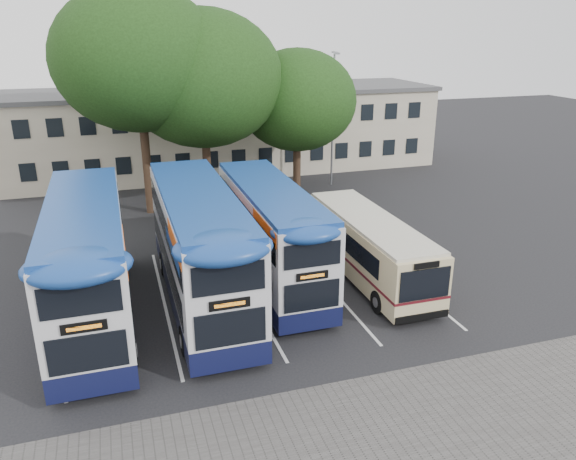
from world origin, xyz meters
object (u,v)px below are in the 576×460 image
(tree_mid, at_px, (203,79))
(bus_dd_mid, at_px, (200,243))
(bus_dd_left, at_px, (88,257))
(bus_single, at_px, (369,244))
(tree_left, at_px, (138,59))
(tree_right, at_px, (297,100))
(bus_dd_right, at_px, (271,230))
(lamp_post, at_px, (333,112))

(tree_mid, distance_m, bus_dd_mid, 14.19)
(bus_dd_left, relative_size, bus_dd_mid, 0.99)
(bus_dd_mid, distance_m, bus_single, 7.57)
(tree_left, xyz_separation_m, tree_right, (9.64, 0.89, -2.72))
(tree_mid, bearing_deg, bus_dd_right, -86.54)
(bus_dd_left, bearing_deg, tree_left, 76.17)
(bus_single, bearing_deg, bus_dd_left, -178.28)
(bus_single, bearing_deg, lamp_post, 74.24)
(tree_right, relative_size, bus_single, 1.01)
(bus_dd_mid, relative_size, bus_dd_right, 1.09)
(bus_dd_right, bearing_deg, bus_single, -12.32)
(lamp_post, relative_size, bus_dd_right, 0.88)
(bus_dd_left, bearing_deg, bus_dd_right, 9.70)
(tree_left, height_order, tree_mid, tree_left)
(bus_dd_mid, bearing_deg, tree_left, 94.79)
(tree_mid, relative_size, tree_right, 1.25)
(lamp_post, height_order, bus_dd_right, lamp_post)
(tree_mid, distance_m, bus_dd_left, 15.62)
(tree_left, relative_size, bus_dd_mid, 1.15)
(lamp_post, distance_m, bus_dd_mid, 19.31)
(bus_single, bearing_deg, tree_right, 85.36)
(tree_right, height_order, bus_single, tree_right)
(bus_dd_right, distance_m, bus_single, 4.41)
(tree_right, distance_m, bus_dd_mid, 16.42)
(tree_left, bearing_deg, bus_dd_mid, -85.21)
(lamp_post, bearing_deg, tree_right, -152.54)
(tree_mid, xyz_separation_m, bus_single, (4.95, -12.75, -6.16))
(bus_dd_left, distance_m, bus_dd_mid, 4.20)
(bus_dd_mid, xyz_separation_m, bus_dd_right, (3.27, 1.15, -0.21))
(lamp_post, height_order, bus_dd_left, lamp_post)
(tree_mid, xyz_separation_m, bus_dd_mid, (-2.55, -12.97, -5.16))
(lamp_post, xyz_separation_m, tree_right, (-3.13, -1.63, 1.13))
(tree_right, xyz_separation_m, bus_single, (-1.08, -13.30, -4.63))
(bus_dd_left, bearing_deg, tree_mid, 62.73)
(tree_left, height_order, bus_dd_mid, tree_left)
(lamp_post, distance_m, tree_mid, 9.78)
(tree_left, distance_m, tree_right, 10.05)
(tree_mid, distance_m, bus_dd_right, 13.00)
(bus_single, bearing_deg, tree_mid, 111.22)
(bus_dd_mid, bearing_deg, bus_dd_right, 19.38)
(bus_dd_left, relative_size, bus_dd_right, 1.08)
(bus_dd_mid, height_order, bus_dd_right, bus_dd_mid)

